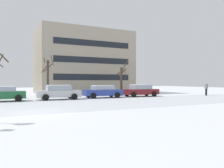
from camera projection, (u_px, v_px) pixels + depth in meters
ground_plane at (34, 113)px, 13.52m from camera, size 120.00×120.00×0.00m
road_surface at (28, 107)px, 16.91m from camera, size 80.00×9.57×0.00m
parked_car_green at (4, 94)px, 21.26m from camera, size 3.93×2.10×1.44m
parked_car_silver at (59, 92)px, 23.49m from camera, size 4.50×2.19×1.52m
parked_car_blue at (103, 91)px, 26.03m from camera, size 4.57×2.16×1.45m
parked_car_maroon at (140, 90)px, 28.27m from camera, size 4.62×2.14×1.51m
pedestrian_crossing at (206, 88)px, 30.19m from camera, size 0.44×0.46×1.74m
tree_far_right at (48, 77)px, 26.75m from camera, size 1.45×1.45×4.98m
tree_far_left at (122, 79)px, 29.71m from camera, size 1.27×1.81×4.79m
building_far_right at (83, 62)px, 37.67m from camera, size 14.99×9.37×10.25m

